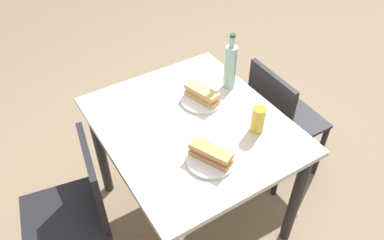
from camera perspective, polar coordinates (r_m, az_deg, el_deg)
The scene contains 13 objects.
ground_plane at distance 2.49m, azimuth 0.00°, elevation -13.57°, with size 8.00×8.00×0.00m, color #8C755B.
dining_table at distance 1.99m, azimuth 0.00°, elevation -3.06°, with size 1.02×0.88×0.77m.
chair_far at distance 2.40m, azimuth 12.97°, elevation 0.24°, with size 0.41×0.41×0.86m.
chair_near at distance 1.99m, azimuth -16.80°, elevation -12.40°, with size 0.46×0.46×0.86m.
plate_near at distance 1.72m, azimuth 2.84°, elevation -6.06°, with size 0.23×0.23×0.01m, color white.
baguette_sandwich_near at distance 1.69m, azimuth 2.89°, elevation -5.12°, with size 0.21×0.15×0.07m.
knife_near at distance 1.74m, azimuth 3.39°, elevation -4.64°, with size 0.16×0.09×0.01m.
plate_far at distance 2.03m, azimuth 1.49°, elevation 3.04°, with size 0.23×0.23×0.01m, color white.
baguette_sandwich_far at distance 2.00m, azimuth 1.51°, elevation 3.96°, with size 0.21×0.12×0.07m.
knife_far at distance 2.06m, azimuth 2.21°, elevation 4.07°, with size 0.18×0.05×0.01m.
water_bottle at distance 2.07m, azimuth 5.83°, elevation 8.12°, with size 0.07×0.07×0.33m.
beer_glass at distance 1.85m, azimuth 10.01°, elevation 0.09°, with size 0.07×0.07×0.14m, color gold.
paper_napkin at distance 2.01m, azimuth 9.23°, elevation 1.76°, with size 0.14×0.14×0.00m, color white.
Camera 1 is at (1.19, -0.74, 2.06)m, focal length 35.07 mm.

